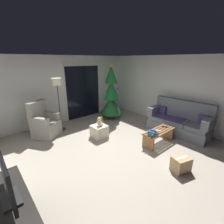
# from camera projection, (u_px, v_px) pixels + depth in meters

# --- Properties ---
(ground_plane) EXTENTS (7.00, 7.00, 0.00)m
(ground_plane) POSITION_uv_depth(u_px,v_px,m) (118.00, 151.00, 4.27)
(ground_plane) COLOR #9E9384
(wall_back) EXTENTS (5.72, 0.12, 2.50)m
(wall_back) POSITION_uv_depth(u_px,v_px,m) (64.00, 90.00, 6.07)
(wall_back) COLOR silver
(wall_back) RESTS_ON ground
(wall_right) EXTENTS (0.12, 6.00, 2.50)m
(wall_right) POSITION_uv_depth(u_px,v_px,m) (177.00, 92.00, 5.65)
(wall_right) COLOR silver
(wall_right) RESTS_ON ground
(patio_door_frame) EXTENTS (1.60, 0.02, 2.20)m
(patio_door_frame) POSITION_uv_depth(u_px,v_px,m) (83.00, 91.00, 6.56)
(patio_door_frame) COLOR silver
(patio_door_frame) RESTS_ON ground
(patio_door_glass) EXTENTS (1.50, 0.02, 2.10)m
(patio_door_glass) POSITION_uv_depth(u_px,v_px,m) (84.00, 92.00, 6.57)
(patio_door_glass) COLOR black
(patio_door_glass) RESTS_ON ground
(couch) EXTENTS (0.89, 1.98, 1.08)m
(couch) POSITION_uv_depth(u_px,v_px,m) (179.00, 121.00, 5.24)
(couch) COLOR slate
(couch) RESTS_ON ground
(coffee_table) EXTENTS (1.10, 0.40, 0.40)m
(coffee_table) POSITION_uv_depth(u_px,v_px,m) (159.00, 135.00, 4.62)
(coffee_table) COLOR olive
(coffee_table) RESTS_ON ground
(remote_black) EXTENTS (0.11, 0.16, 0.02)m
(remote_black) POSITION_uv_depth(u_px,v_px,m) (165.00, 127.00, 4.80)
(remote_black) COLOR black
(remote_black) RESTS_ON coffee_table
(remote_white) EXTENTS (0.10, 0.16, 0.02)m
(remote_white) POSITION_uv_depth(u_px,v_px,m) (158.00, 131.00, 4.53)
(remote_white) COLOR silver
(remote_white) RESTS_ON coffee_table
(book_stack) EXTENTS (0.25, 0.23, 0.12)m
(book_stack) POSITION_uv_depth(u_px,v_px,m) (153.00, 133.00, 4.28)
(book_stack) COLOR #4C4C51
(book_stack) RESTS_ON coffee_table
(cell_phone) EXTENTS (0.12, 0.16, 0.01)m
(cell_phone) POSITION_uv_depth(u_px,v_px,m) (153.00, 131.00, 4.27)
(cell_phone) COLOR black
(cell_phone) RESTS_ON book_stack
(christmas_tree) EXTENTS (0.88, 0.88, 2.21)m
(christmas_tree) POSITION_uv_depth(u_px,v_px,m) (111.00, 95.00, 6.37)
(christmas_tree) COLOR #4C1E19
(christmas_tree) RESTS_ON ground
(armchair) EXTENTS (0.95, 0.95, 1.13)m
(armchair) POSITION_uv_depth(u_px,v_px,m) (45.00, 124.00, 5.03)
(armchair) COLOR gray
(armchair) RESTS_ON ground
(floor_lamp) EXTENTS (0.32, 0.32, 1.78)m
(floor_lamp) POSITION_uv_depth(u_px,v_px,m) (57.00, 87.00, 5.12)
(floor_lamp) COLOR #2D2D30
(floor_lamp) RESTS_ON ground
(television) EXTENTS (0.20, 0.84, 0.61)m
(television) POSITION_uv_depth(u_px,v_px,m) (6.00, 178.00, 1.85)
(television) COLOR black
(television) RESTS_ON media_shelf
(ottoman) EXTENTS (0.44, 0.44, 0.39)m
(ottoman) POSITION_uv_depth(u_px,v_px,m) (99.00, 131.00, 5.00)
(ottoman) COLOR beige
(ottoman) RESTS_ON ground
(teddy_bear_cream) EXTENTS (0.21, 0.22, 0.29)m
(teddy_bear_cream) POSITION_uv_depth(u_px,v_px,m) (99.00, 122.00, 4.90)
(teddy_bear_cream) COLOR beige
(teddy_bear_cream) RESTS_ON ottoman
(teddy_bear_honey_by_tree) EXTENTS (0.20, 0.20, 0.29)m
(teddy_bear_honey_by_tree) POSITION_uv_depth(u_px,v_px,m) (102.00, 121.00, 6.08)
(teddy_bear_honey_by_tree) COLOR tan
(teddy_bear_honey_by_tree) RESTS_ON ground
(cardboard_box_taped_mid_floor) EXTENTS (0.44, 0.38, 0.33)m
(cardboard_box_taped_mid_floor) POSITION_uv_depth(u_px,v_px,m) (181.00, 164.00, 3.49)
(cardboard_box_taped_mid_floor) COLOR tan
(cardboard_box_taped_mid_floor) RESTS_ON ground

